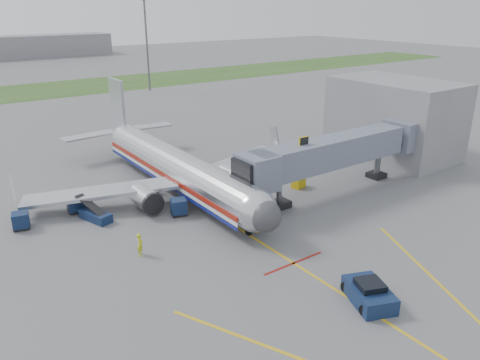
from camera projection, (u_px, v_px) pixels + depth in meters
ground at (262, 243)px, 40.05m from camera, size 400.00×400.00×0.00m
grass_strip at (23, 92)px, 108.55m from camera, size 300.00×25.00×0.01m
apron_markings at (324, 283)px, 34.42m from camera, size 21.52×50.00×0.01m
airliner at (176, 167)px, 50.73m from camera, size 32.10×35.67×10.25m
jet_bridge at (330, 153)px, 49.28m from camera, size 25.30×4.00×6.90m
terminal at (394, 118)px, 62.22m from camera, size 10.00×16.00×10.00m
light_mast_right at (147, 43)px, 106.92m from camera, size 2.00×0.44×20.40m
pushback_tug at (369, 294)px, 31.96m from camera, size 3.65×4.48×1.61m
baggage_cart_a at (179, 207)px, 45.26m from camera, size 1.86×1.86×1.60m
baggage_cart_b at (21, 221)px, 42.45m from camera, size 1.73×1.73×1.55m
baggage_cart_c at (76, 203)px, 45.94m from camera, size 1.80×1.80×1.76m
belt_loader at (95, 215)px, 44.25m from camera, size 2.32×4.30×2.03m
ground_power_cart at (299, 182)px, 52.13m from camera, size 1.66×1.28×1.19m
ramp_worker at (140, 244)px, 37.87m from camera, size 0.78×0.85×1.95m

